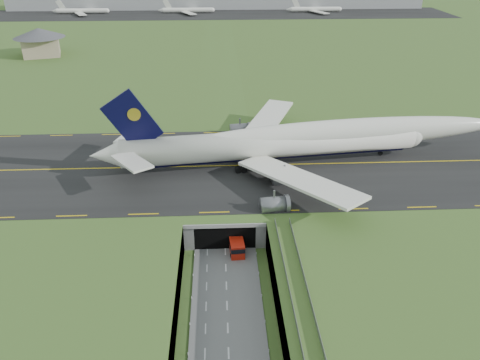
{
  "coord_description": "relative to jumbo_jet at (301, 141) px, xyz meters",
  "views": [
    {
      "loc": [
        -0.63,
        -67.2,
        55.24
      ],
      "look_at": [
        3.5,
        20.0,
        9.08
      ],
      "focal_mm": 35.0,
      "sensor_mm": 36.0,
      "label": 1
    }
  ],
  "objects": [
    {
      "name": "trench_road",
      "position": [
        -18.62,
        -42.0,
        -11.53
      ],
      "size": [
        12.0,
        75.0,
        0.2
      ],
      "primitive_type": "cube",
      "color": "slate",
      "rests_on": "ground"
    },
    {
      "name": "jumbo_jet",
      "position": [
        0.0,
        0.0,
        0.0
      ],
      "size": [
        99.33,
        62.68,
        20.88
      ],
      "rotation": [
        0.0,
        0.0,
        0.12
      ],
      "color": "white",
      "rests_on": "ground"
    },
    {
      "name": "taxiway",
      "position": [
        -18.62,
        -1.5,
        -5.54
      ],
      "size": [
        800.0,
        44.0,
        0.18
      ],
      "primitive_type": "cube",
      "color": "black",
      "rests_on": "airfield_deck"
    },
    {
      "name": "shuttle_tram",
      "position": [
        -16.45,
        -26.84,
        -10.01
      ],
      "size": [
        3.19,
        7.34,
        2.94
      ],
      "rotation": [
        0.0,
        0.0,
        0.07
      ],
      "color": "red",
      "rests_on": "ground"
    },
    {
      "name": "service_building",
      "position": [
        -98.72,
        116.68,
        1.54
      ],
      "size": [
        27.36,
        27.36,
        12.1
      ],
      "rotation": [
        0.0,
        0.0,
        0.27
      ],
      "color": "tan",
      "rests_on": "ground"
    },
    {
      "name": "airfield_deck",
      "position": [
        -18.62,
        -34.5,
        -8.63
      ],
      "size": [
        800.0,
        800.0,
        6.0
      ],
      "primitive_type": "cube",
      "color": "gray",
      "rests_on": "ground"
    },
    {
      "name": "tunnel_portal",
      "position": [
        -18.62,
        -17.79,
        -8.29
      ],
      "size": [
        17.0,
        22.3,
        6.0
      ],
      "color": "gray",
      "rests_on": "ground"
    },
    {
      "name": "guideway",
      "position": [
        -7.62,
        -53.62,
        -6.31
      ],
      "size": [
        3.0,
        53.0,
        7.05
      ],
      "color": "#A8A8A3",
      "rests_on": "ground"
    },
    {
      "name": "distant_hills",
      "position": [
        45.76,
        395.5,
        -15.63
      ],
      "size": [
        700.0,
        91.0,
        60.0
      ],
      "color": "#566760",
      "rests_on": "ground"
    },
    {
      "name": "ground",
      "position": [
        -18.62,
        -34.5,
        -11.63
      ],
      "size": [
        900.0,
        900.0,
        0.0
      ],
      "primitive_type": "plane",
      "color": "#466026",
      "rests_on": "ground"
    }
  ]
}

